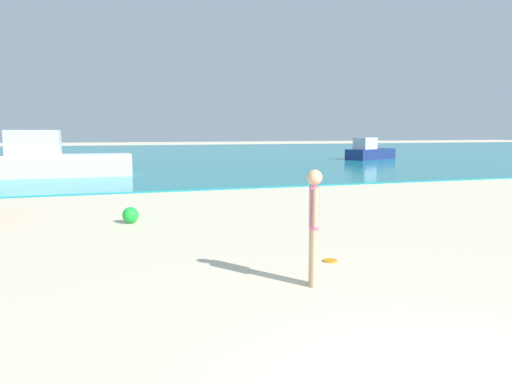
{
  "coord_description": "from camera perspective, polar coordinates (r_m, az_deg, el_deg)",
  "views": [
    {
      "loc": [
        -2.63,
        -2.47,
        2.09
      ],
      "look_at": [
        0.04,
        5.48,
        1.04
      ],
      "focal_mm": 33.69,
      "sensor_mm": 36.0,
      "label": 1
    }
  ],
  "objects": [
    {
      "name": "boat_near",
      "position": [
        23.84,
        -22.72,
        3.47
      ],
      "size": [
        6.26,
        2.12,
        2.11
      ],
      "rotation": [
        0.0,
        0.0,
        -0.02
      ],
      "color": "white",
      "rests_on": "water"
    },
    {
      "name": "boat_far",
      "position": [
        37.24,
        13.36,
        4.68
      ],
      "size": [
        4.93,
        3.55,
        1.62
      ],
      "rotation": [
        0.0,
        0.0,
        0.48
      ],
      "color": "navy",
      "rests_on": "water"
    },
    {
      "name": "water",
      "position": [
        46.87,
        -15.37,
        4.36
      ],
      "size": [
        160.0,
        60.0,
        0.06
      ],
      "primitive_type": "cube",
      "color": "teal",
      "rests_on": "ground"
    },
    {
      "name": "person_standing",
      "position": [
        6.51,
        6.88,
        -3.36
      ],
      "size": [
        0.21,
        0.35,
        1.59
      ],
      "rotation": [
        0.0,
        0.0,
        4.41
      ],
      "color": "#DDAD84",
      "rests_on": "ground"
    },
    {
      "name": "frisbee",
      "position": [
        7.96,
        8.81,
        -8.06
      ],
      "size": [
        0.23,
        0.23,
        0.03
      ],
      "primitive_type": "cylinder",
      "color": "orange",
      "rests_on": "ground"
    },
    {
      "name": "beach_ball",
      "position": [
        11.43,
        -14.67,
        -2.67
      ],
      "size": [
        0.37,
        0.37,
        0.37
      ],
      "primitive_type": "sphere",
      "color": "green",
      "rests_on": "ground"
    }
  ]
}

